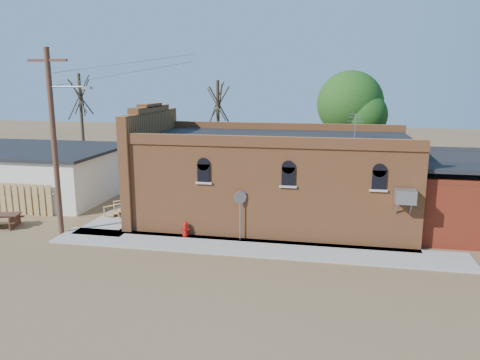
% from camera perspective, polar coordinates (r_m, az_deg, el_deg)
% --- Properties ---
extents(ground, '(120.00, 120.00, 0.00)m').
position_cam_1_polar(ground, '(20.96, -3.10, -8.90)').
color(ground, brown).
rests_on(ground, ground).
extents(sidewalk_south, '(19.00, 2.20, 0.08)m').
position_cam_1_polar(sidewalk_south, '(21.48, 1.42, -8.24)').
color(sidewalk_south, '#9E9991').
rests_on(sidewalk_south, ground).
extents(sidewalk_west, '(2.60, 10.00, 0.08)m').
position_cam_1_polar(sidewalk_west, '(28.35, -12.53, -3.47)').
color(sidewalk_west, '#9E9991').
rests_on(sidewalk_west, ground).
extents(brick_bar, '(16.40, 7.97, 6.30)m').
position_cam_1_polar(brick_bar, '(25.20, 3.54, 0.24)').
color(brick_bar, '#AE6235').
rests_on(brick_bar, ground).
extents(red_shed, '(5.40, 6.40, 4.30)m').
position_cam_1_polar(red_shed, '(25.87, 25.72, -0.80)').
color(red_shed, maroon).
rests_on(red_shed, ground).
extents(wood_fence, '(5.20, 0.10, 1.80)m').
position_cam_1_polar(wood_fence, '(29.57, -25.98, -2.06)').
color(wood_fence, olive).
rests_on(wood_fence, ground).
extents(utility_pole, '(3.12, 0.26, 9.00)m').
position_cam_1_polar(utility_pole, '(24.16, -21.64, 4.75)').
color(utility_pole, '#482A1D').
rests_on(utility_pole, ground).
extents(tree_bare_near, '(2.80, 2.80, 7.65)m').
position_cam_1_polar(tree_bare_near, '(32.95, -2.73, 9.39)').
color(tree_bare_near, '#463528').
rests_on(tree_bare_near, ground).
extents(tree_bare_far, '(2.80, 2.80, 8.16)m').
position_cam_1_polar(tree_bare_far, '(38.00, -18.92, 9.72)').
color(tree_bare_far, '#463528').
rests_on(tree_bare_far, ground).
extents(tree_leafy, '(4.40, 4.40, 8.15)m').
position_cam_1_polar(tree_leafy, '(32.51, 13.29, 9.00)').
color(tree_leafy, '#463528').
rests_on(tree_leafy, ground).
extents(fire_hydrant, '(0.41, 0.41, 0.70)m').
position_cam_1_polar(fire_hydrant, '(22.96, -6.67, -5.95)').
color(fire_hydrant, red).
rests_on(fire_hydrant, sidewalk_south).
extents(stop_sign, '(0.58, 0.39, 2.39)m').
position_cam_1_polar(stop_sign, '(21.88, 0.02, -2.69)').
color(stop_sign, gray).
rests_on(stop_sign, sidewalk_south).
extents(trash_barrel, '(0.65, 0.65, 0.86)m').
position_cam_1_polar(trash_barrel, '(28.13, -10.45, -2.51)').
color(trash_barrel, navy).
rests_on(trash_barrel, sidewalk_west).
extents(picnic_table, '(1.97, 1.66, 0.71)m').
position_cam_1_polar(picnic_table, '(27.29, -26.95, -4.20)').
color(picnic_table, '#512D20').
rests_on(picnic_table, ground).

